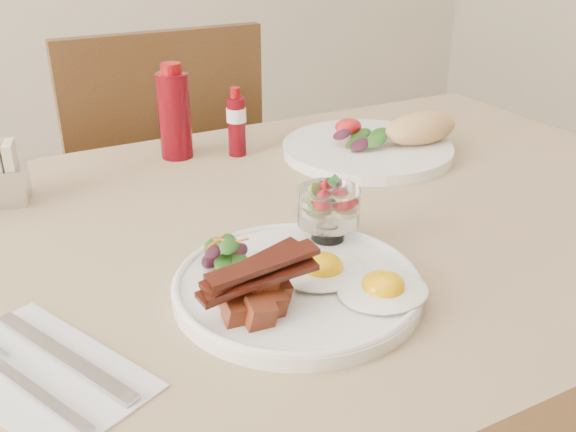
# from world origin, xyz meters

# --- Properties ---
(table) EXTENTS (1.33, 0.88, 0.75)m
(table) POSITION_xyz_m (0.00, 0.00, 0.66)
(table) COLOR brown
(table) RESTS_ON ground
(chair_far) EXTENTS (0.42, 0.42, 0.93)m
(chair_far) POSITION_xyz_m (0.00, 0.66, 0.52)
(chair_far) COLOR brown
(chair_far) RESTS_ON ground
(main_plate) EXTENTS (0.28, 0.28, 0.02)m
(main_plate) POSITION_xyz_m (-0.08, -0.15, 0.76)
(main_plate) COLOR white
(main_plate) RESTS_ON table
(fried_eggs) EXTENTS (0.17, 0.19, 0.03)m
(fried_eggs) POSITION_xyz_m (-0.03, -0.19, 0.78)
(fried_eggs) COLOR white
(fried_eggs) RESTS_ON main_plate
(bacon_potato_pile) EXTENTS (0.13, 0.08, 0.06)m
(bacon_potato_pile) POSITION_xyz_m (-0.14, -0.18, 0.80)
(bacon_potato_pile) COLOR maroon
(bacon_potato_pile) RESTS_ON main_plate
(side_salad) EXTENTS (0.06, 0.06, 0.03)m
(side_salad) POSITION_xyz_m (-0.14, -0.08, 0.78)
(side_salad) COLOR #1D4713
(side_salad) RESTS_ON main_plate
(fruit_cup) EXTENTS (0.08, 0.08, 0.08)m
(fruit_cup) POSITION_xyz_m (0.00, -0.08, 0.81)
(fruit_cup) COLOR white
(fruit_cup) RESTS_ON main_plate
(second_plate) EXTENTS (0.31, 0.30, 0.07)m
(second_plate) POSITION_xyz_m (0.27, 0.18, 0.77)
(second_plate) COLOR white
(second_plate) RESTS_ON table
(ketchup_bottle) EXTENTS (0.07, 0.07, 0.16)m
(ketchup_bottle) POSITION_xyz_m (-0.05, 0.33, 0.83)
(ketchup_bottle) COLOR #5C050D
(ketchup_bottle) RESTS_ON table
(hot_sauce_bottle) EXTENTS (0.04, 0.04, 0.12)m
(hot_sauce_bottle) POSITION_xyz_m (0.04, 0.29, 0.81)
(hot_sauce_bottle) COLOR #5C050D
(hot_sauce_bottle) RESTS_ON table
(napkin_cutlery) EXTENTS (0.20, 0.25, 0.01)m
(napkin_cutlery) POSITION_xyz_m (-0.35, -0.16, 0.75)
(napkin_cutlery) COLOR silver
(napkin_cutlery) RESTS_ON table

